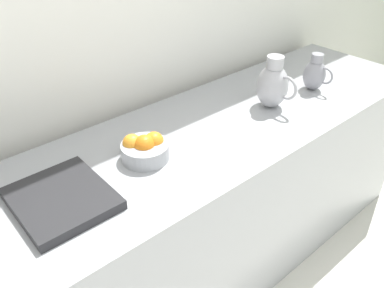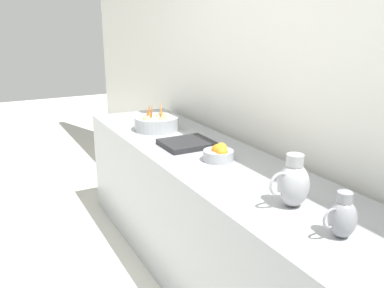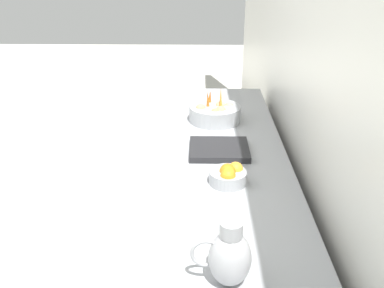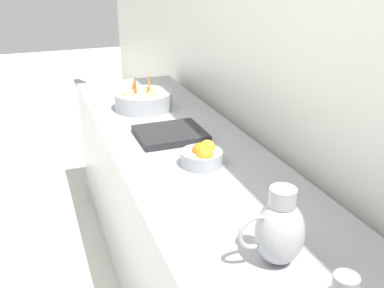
# 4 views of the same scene
# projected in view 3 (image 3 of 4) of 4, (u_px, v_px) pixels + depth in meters

# --- Properties ---
(tile_wall_left) EXTENTS (0.10, 8.57, 3.00)m
(tile_wall_left) POSITION_uv_depth(u_px,v_px,m) (381.00, 98.00, 1.49)
(tile_wall_left) COLOR white
(tile_wall_left) RESTS_ON ground_plane
(prep_counter) EXTENTS (0.71, 3.24, 0.88)m
(prep_counter) POSITION_uv_depth(u_px,v_px,m) (225.00, 256.00, 2.39)
(prep_counter) COLOR #9EA0A5
(prep_counter) RESTS_ON ground_plane
(vegetable_colander) EXTENTS (0.35, 0.35, 0.24)m
(vegetable_colander) POSITION_uv_depth(u_px,v_px,m) (215.00, 113.00, 2.99)
(vegetable_colander) COLOR #9EA0A5
(vegetable_colander) RESTS_ON prep_counter
(orange_bowl) EXTENTS (0.19, 0.19, 0.11)m
(orange_bowl) POSITION_uv_depth(u_px,v_px,m) (229.00, 175.00, 2.20)
(orange_bowl) COLOR #9EA0A5
(orange_bowl) RESTS_ON prep_counter
(metal_pitcher_tall) EXTENTS (0.21, 0.15, 0.25)m
(metal_pitcher_tall) POSITION_uv_depth(u_px,v_px,m) (229.00, 256.00, 1.52)
(metal_pitcher_tall) COLOR #A3A3A8
(metal_pitcher_tall) RESTS_ON prep_counter
(counter_sink_basin) EXTENTS (0.34, 0.30, 0.04)m
(counter_sink_basin) POSITION_uv_depth(u_px,v_px,m) (219.00, 149.00, 2.55)
(counter_sink_basin) COLOR #232326
(counter_sink_basin) RESTS_ON prep_counter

